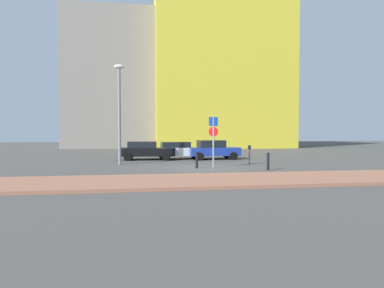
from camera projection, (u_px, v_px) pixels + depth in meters
ground_plane at (202, 168)px, 19.61m from camera, size 120.00×120.00×0.00m
sidewalk_brick at (224, 180)px, 14.11m from camera, size 40.00×3.98×0.14m
parked_car_black at (146, 150)px, 25.61m from camera, size 4.49×2.25×1.48m
parked_car_white at (179, 150)px, 26.26m from camera, size 4.26×2.24×1.43m
parked_car_blue at (213, 149)px, 26.11m from camera, size 4.23×2.24×1.57m
parking_sign_post at (213, 136)px, 19.59m from camera, size 0.60×0.10×3.18m
parking_meter at (249, 152)px, 21.88m from camera, size 0.18×0.14×1.32m
street_lamp at (119, 106)px, 21.62m from camera, size 0.70×0.36×6.81m
traffic_bollard_near at (197, 160)px, 19.44m from camera, size 0.16×0.16×1.02m
traffic_bollard_mid at (268, 161)px, 18.44m from camera, size 0.16×0.16×1.03m
building_colorful_midrise at (216, 75)px, 51.51m from camera, size 19.88×17.46×23.02m
building_under_construction at (114, 84)px, 50.48m from camera, size 13.40×14.31×19.88m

